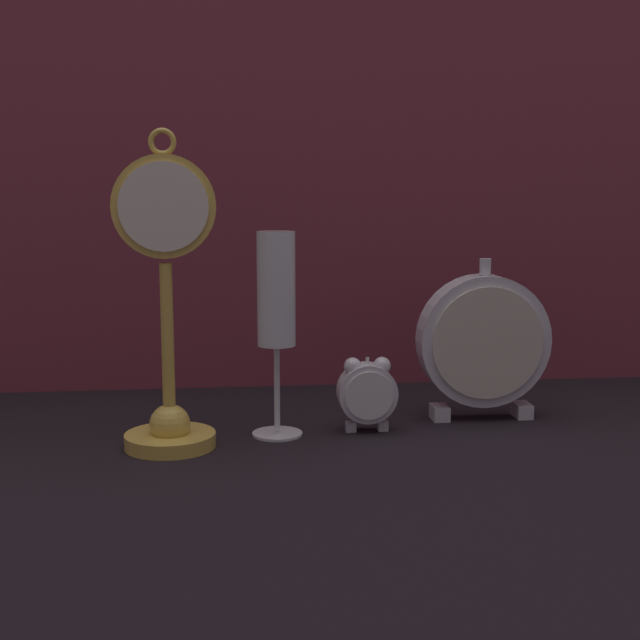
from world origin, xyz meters
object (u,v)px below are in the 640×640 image
(pocket_watch_on_stand, at_px, (167,323))
(champagne_flute, at_px, (276,304))
(alarm_clock_twin_bell, at_px, (367,391))
(mantel_clock_silver, at_px, (483,342))

(pocket_watch_on_stand, xyz_separation_m, champagne_flute, (0.12, 0.04, 0.01))
(pocket_watch_on_stand, bearing_deg, champagne_flute, 15.98)
(champagne_flute, bearing_deg, alarm_clock_twin_bell, 2.25)
(alarm_clock_twin_bell, xyz_separation_m, mantel_clock_silver, (0.15, 0.04, 0.05))
(pocket_watch_on_stand, distance_m, alarm_clock_twin_bell, 0.25)
(pocket_watch_on_stand, xyz_separation_m, alarm_clock_twin_bell, (0.23, 0.04, -0.09))
(alarm_clock_twin_bell, relative_size, champagne_flute, 0.38)
(mantel_clock_silver, bearing_deg, pocket_watch_on_stand, -168.19)
(pocket_watch_on_stand, bearing_deg, mantel_clock_silver, 11.81)
(alarm_clock_twin_bell, bearing_deg, pocket_watch_on_stand, -170.30)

